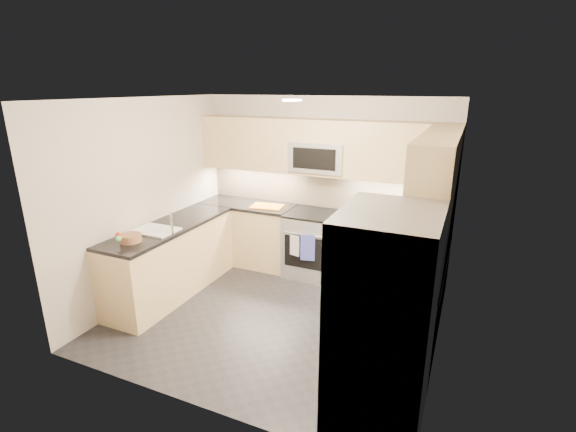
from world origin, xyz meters
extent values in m
cube|color=#25252A|center=(0.00, 0.00, 0.00)|extent=(3.60, 3.20, 0.00)
cube|color=beige|center=(0.00, 0.00, 2.50)|extent=(3.60, 3.20, 0.02)
cube|color=beige|center=(0.00, 1.60, 1.25)|extent=(3.60, 0.02, 2.50)
cube|color=beige|center=(0.00, -1.60, 1.25)|extent=(3.60, 0.02, 2.50)
cube|color=beige|center=(-1.80, 0.00, 1.25)|extent=(0.02, 3.20, 2.50)
cube|color=beige|center=(1.80, 0.00, 1.25)|extent=(0.02, 3.20, 2.50)
cube|color=#DCBD84|center=(-1.09, 1.30, 0.45)|extent=(1.42, 0.60, 0.90)
cube|color=#DCBD84|center=(1.09, 1.30, 0.45)|extent=(1.42, 0.60, 0.90)
cube|color=#DCBD84|center=(1.50, 0.15, 0.45)|extent=(0.60, 1.70, 0.90)
cube|color=#DCBD84|center=(-1.50, 0.00, 0.45)|extent=(0.60, 2.00, 0.90)
cube|color=black|center=(-1.09, 1.30, 0.92)|extent=(1.42, 0.63, 0.04)
cube|color=black|center=(1.09, 1.30, 0.92)|extent=(1.42, 0.63, 0.04)
cube|color=black|center=(1.50, 0.15, 0.92)|extent=(0.63, 1.70, 0.04)
cube|color=black|center=(-1.50, 0.00, 0.92)|extent=(0.63, 2.00, 0.04)
cube|color=#DCBD84|center=(0.00, 1.43, 1.83)|extent=(3.60, 0.35, 0.75)
cube|color=#DCBD84|center=(1.62, 0.28, 1.83)|extent=(0.35, 1.95, 0.75)
cube|color=tan|center=(0.00, 1.60, 1.20)|extent=(3.60, 0.01, 0.51)
cube|color=tan|center=(1.80, 0.45, 1.20)|extent=(0.01, 2.30, 0.51)
cube|color=#A2A5AA|center=(0.00, 1.28, 0.46)|extent=(0.76, 0.65, 0.91)
cube|color=black|center=(0.00, 1.28, 0.92)|extent=(0.76, 0.65, 0.03)
cube|color=black|center=(0.00, 0.95, 0.45)|extent=(0.62, 0.02, 0.45)
cylinder|color=#B2B5BA|center=(0.00, 0.93, 0.72)|extent=(0.60, 0.02, 0.02)
cube|color=#ABAEB3|center=(0.00, 1.40, 1.70)|extent=(0.76, 0.40, 0.40)
cube|color=black|center=(0.00, 1.20, 1.70)|extent=(0.60, 0.01, 0.28)
cube|color=#929599|center=(1.45, -1.15, 0.90)|extent=(0.70, 0.90, 1.80)
cylinder|color=#B2B5BA|center=(1.08, -1.33, 0.95)|extent=(0.02, 0.02, 1.20)
cylinder|color=#B2B5BA|center=(1.08, -0.97, 0.95)|extent=(0.02, 0.02, 1.20)
cube|color=white|center=(-1.50, -0.25, 0.88)|extent=(0.52, 0.38, 0.16)
cylinder|color=silver|center=(-1.24, -0.25, 1.08)|extent=(0.03, 0.03, 0.28)
cylinder|color=#46A34F|center=(1.24, 1.27, 1.03)|extent=(0.36, 0.36, 0.18)
cube|color=orange|center=(-0.73, 1.25, 0.95)|extent=(0.50, 0.38, 0.01)
cylinder|color=#946645|center=(-1.51, -0.65, 0.98)|extent=(0.32, 0.32, 0.09)
sphere|color=#9E2B12|center=(-1.55, -0.77, 1.05)|extent=(0.06, 0.06, 0.06)
sphere|color=#4CB251|center=(-1.46, -0.86, 1.05)|extent=(0.06, 0.06, 0.06)
cube|color=silver|center=(-0.15, 0.91, 0.55)|extent=(0.15, 0.05, 0.29)
cube|color=#373D98|center=(0.04, 0.91, 0.55)|extent=(0.19, 0.06, 0.37)
camera|label=1|loc=(1.91, -3.96, 2.63)|focal=26.00mm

